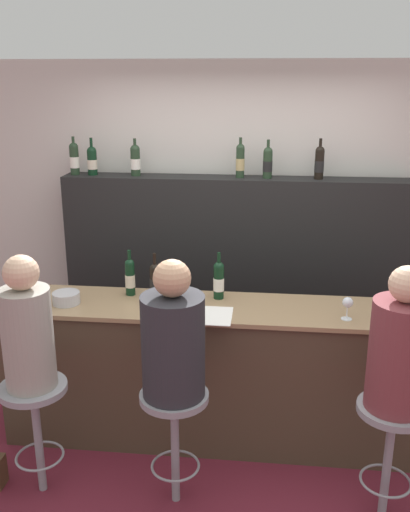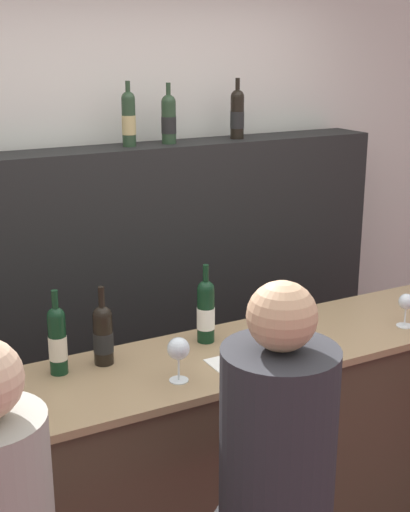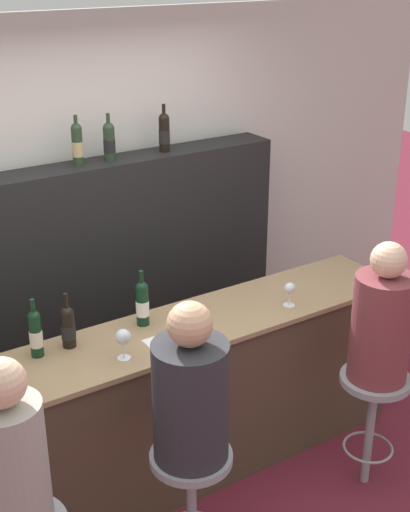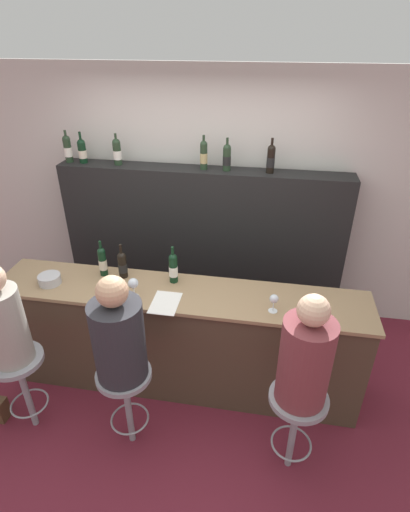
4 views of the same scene
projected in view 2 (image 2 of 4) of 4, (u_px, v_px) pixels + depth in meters
wall_back at (113, 212)px, 3.87m from camera, size 6.40×0.05×2.60m
bar_counter at (237, 461)px, 2.97m from camera, size 3.07×0.55×1.01m
back_bar_cabinet at (132, 304)px, 3.81m from camera, size 2.88×0.28×1.68m
wine_bottle_counter_0 at (57, 340)px, 2.60m from camera, size 0.07×0.07×0.32m
wine_bottle_counter_1 at (103, 334)px, 2.68m from camera, size 0.08×0.08×0.31m
wine_bottle_counter_2 at (206, 310)px, 2.88m from camera, size 0.07×0.07×0.33m
wine_bottle_backbar_3 at (129, 118)px, 3.53m from camera, size 0.07×0.07×0.32m
wine_bottle_backbar_4 at (169, 119)px, 3.64m from camera, size 0.08×0.08×0.31m
wine_bottle_backbar_5 at (237, 114)px, 3.82m from camera, size 0.07×0.07×0.32m
wine_glass_0 at (178, 350)px, 2.54m from camera, size 0.08×0.08×0.17m
wine_glass_1 at (406, 303)px, 3.04m from camera, size 0.07×0.07×0.15m
tasting_menu at (247, 370)px, 2.66m from camera, size 0.21×0.30×0.00m
guest_seated_middle at (278, 428)px, 2.14m from camera, size 0.36×0.36×0.80m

